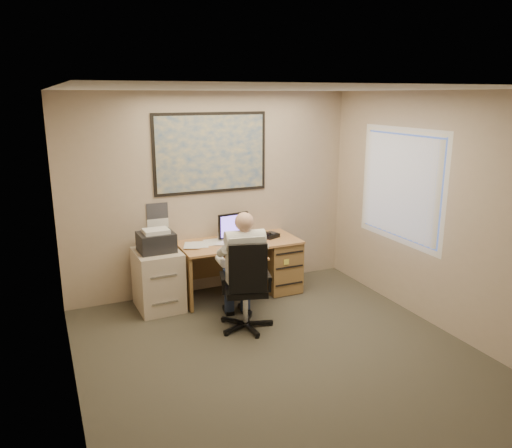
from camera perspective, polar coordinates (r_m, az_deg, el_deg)
name	(u,v)px	position (r m, az deg, el deg)	size (l,w,h in m)	color
room_shell	(289,236)	(4.76, 3.78, -1.32)	(4.00, 4.50, 2.70)	#3A372D
desk	(261,260)	(6.90, 0.63, -4.11)	(1.60, 0.97, 1.10)	tan
world_map	(211,153)	(6.67, -5.17, 8.07)	(1.56, 0.03, 1.06)	#1E4C93
wall_calendar	(158,219)	(6.63, -11.18, 0.59)	(0.28, 0.01, 0.42)	white
window_blinds	(401,186)	(6.45, 16.20, 4.17)	(0.06, 1.40, 1.30)	white
filing_cabinet	(158,274)	(6.45, -11.14, -5.67)	(0.56, 0.67, 1.05)	beige
office_chair	(248,303)	(5.82, -0.91, -9.05)	(0.79, 0.79, 1.09)	black
person	(244,271)	(5.75, -1.35, -5.38)	(0.57, 0.82, 1.38)	silver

